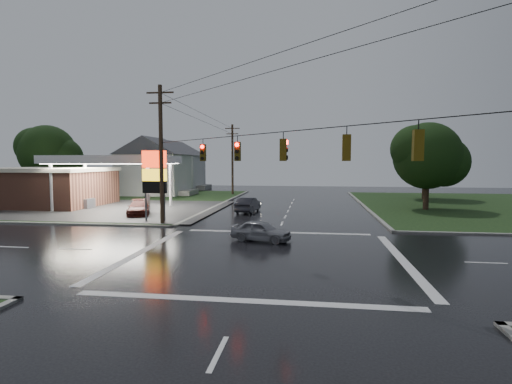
# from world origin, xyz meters

# --- Properties ---
(ground) EXTENTS (120.00, 120.00, 0.00)m
(ground) POSITION_xyz_m (0.00, 0.00, 0.00)
(ground) COLOR black
(ground) RESTS_ON ground
(grass_nw) EXTENTS (36.00, 36.00, 0.08)m
(grass_nw) POSITION_xyz_m (-26.00, 26.00, 0.04)
(grass_nw) COLOR black
(grass_nw) RESTS_ON ground
(gas_station) EXTENTS (26.20, 18.00, 5.60)m
(gas_station) POSITION_xyz_m (-25.68, 19.70, 2.55)
(gas_station) COLOR #2D2D2D
(gas_station) RESTS_ON ground
(pylon_sign) EXTENTS (2.00, 0.35, 6.00)m
(pylon_sign) POSITION_xyz_m (-10.50, 10.50, 4.01)
(pylon_sign) COLOR #59595E
(pylon_sign) RESTS_ON ground
(utility_pole_nw) EXTENTS (2.20, 0.32, 11.00)m
(utility_pole_nw) POSITION_xyz_m (-9.50, 9.50, 5.72)
(utility_pole_nw) COLOR #382619
(utility_pole_nw) RESTS_ON ground
(utility_pole_n) EXTENTS (2.20, 0.32, 10.50)m
(utility_pole_n) POSITION_xyz_m (-9.50, 38.00, 5.47)
(utility_pole_n) COLOR #382619
(utility_pole_n) RESTS_ON ground
(traffic_signals) EXTENTS (26.87, 26.87, 1.47)m
(traffic_signals) POSITION_xyz_m (0.02, -0.02, 6.48)
(traffic_signals) COLOR black
(traffic_signals) RESTS_ON ground
(house_near) EXTENTS (11.05, 8.48, 8.60)m
(house_near) POSITION_xyz_m (-20.95, 36.00, 4.41)
(house_near) COLOR silver
(house_near) RESTS_ON ground
(house_far) EXTENTS (11.05, 8.48, 8.60)m
(house_far) POSITION_xyz_m (-21.95, 48.00, 4.41)
(house_far) COLOR silver
(house_far) RESTS_ON ground
(tree_nw_behind) EXTENTS (8.93, 7.60, 10.00)m
(tree_nw_behind) POSITION_xyz_m (-33.84, 29.99, 6.18)
(tree_nw_behind) COLOR black
(tree_nw_behind) RESTS_ON ground
(tree_ne_near) EXTENTS (7.99, 6.80, 8.98)m
(tree_ne_near) POSITION_xyz_m (14.14, 21.99, 5.56)
(tree_ne_near) COLOR black
(tree_ne_near) RESTS_ON ground
(tree_ne_far) EXTENTS (8.46, 7.20, 9.80)m
(tree_ne_far) POSITION_xyz_m (17.15, 33.99, 6.18)
(tree_ne_far) COLOR black
(tree_ne_far) RESTS_ON ground
(car_north) EXTENTS (2.01, 4.61, 1.47)m
(car_north) POSITION_xyz_m (-3.86, 17.80, 0.74)
(car_north) COLOR #212229
(car_north) RESTS_ON ground
(car_crossing) EXTENTS (4.11, 2.50, 1.31)m
(car_crossing) POSITION_xyz_m (-0.77, 3.83, 0.65)
(car_crossing) COLOR gray
(car_crossing) RESTS_ON ground
(car_pump) EXTENTS (3.47, 5.14, 1.38)m
(car_pump) POSITION_xyz_m (-13.58, 14.12, 0.69)
(car_pump) COLOR #501912
(car_pump) RESTS_ON ground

